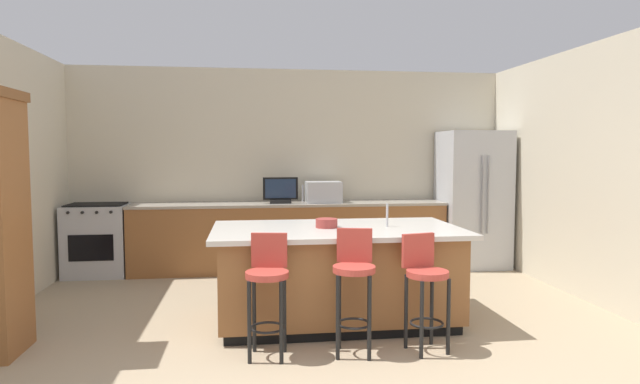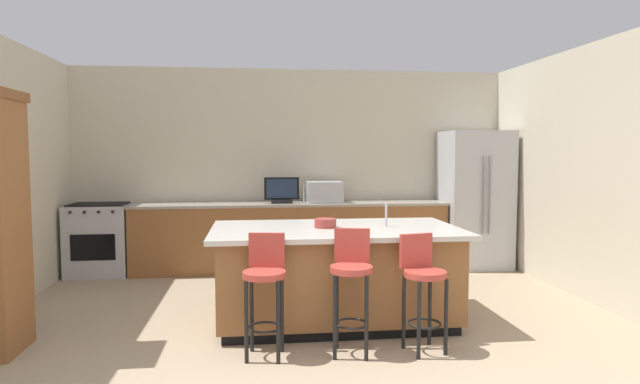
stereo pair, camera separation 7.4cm
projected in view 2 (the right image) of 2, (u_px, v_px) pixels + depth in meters
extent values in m
cube|color=beige|center=(293.00, 168.00, 7.68)|extent=(6.56, 0.12, 2.78)
cube|color=beige|center=(595.00, 173.00, 5.75)|extent=(0.12, 5.04, 2.78)
cube|color=brown|center=(291.00, 238.00, 7.37)|extent=(4.24, 0.60, 0.89)
cube|color=#9E9384|center=(291.00, 204.00, 7.34)|extent=(4.26, 0.62, 0.04)
cube|color=black|center=(335.00, 317.00, 5.14)|extent=(2.09, 1.08, 0.09)
cube|color=brown|center=(335.00, 272.00, 5.11)|extent=(2.17, 1.16, 0.77)
cube|color=beige|center=(336.00, 230.00, 5.08)|extent=(2.33, 1.32, 0.04)
cube|color=#B7BABF|center=(475.00, 199.00, 7.56)|extent=(0.88, 0.76, 1.91)
cylinder|color=gray|center=(484.00, 195.00, 7.14)|extent=(0.02, 0.02, 1.05)
cylinder|color=gray|center=(490.00, 195.00, 7.15)|extent=(0.02, 0.02, 1.05)
cube|color=#B7BABF|center=(100.00, 240.00, 7.07)|extent=(0.78, 0.60, 0.93)
cube|color=black|center=(93.00, 247.00, 6.77)|extent=(0.55, 0.01, 0.33)
cube|color=black|center=(99.00, 204.00, 7.03)|extent=(0.70, 0.50, 0.02)
cylinder|color=black|center=(70.00, 212.00, 6.70)|extent=(0.04, 0.03, 0.04)
cylinder|color=black|center=(84.00, 212.00, 6.72)|extent=(0.04, 0.03, 0.04)
cylinder|color=black|center=(99.00, 212.00, 6.74)|extent=(0.04, 0.03, 0.04)
cylinder|color=black|center=(113.00, 212.00, 6.76)|extent=(0.04, 0.03, 0.04)
cube|color=#B7BABF|center=(325.00, 192.00, 7.38)|extent=(0.48, 0.36, 0.29)
cube|color=black|center=(282.00, 201.00, 7.27)|extent=(0.28, 0.16, 0.05)
cube|color=black|center=(282.00, 188.00, 7.26)|extent=(0.47, 0.05, 0.30)
cube|color=#1E2D47|center=(282.00, 189.00, 7.23)|extent=(0.41, 0.01, 0.26)
cylinder|color=#B2B2B7|center=(304.00, 193.00, 7.45)|extent=(0.02, 0.02, 0.24)
cylinder|color=#B2B2B7|center=(386.00, 215.00, 5.12)|extent=(0.02, 0.02, 0.22)
cylinder|color=#B23D33|center=(264.00, 274.00, 4.19)|extent=(0.34, 0.34, 0.05)
cube|color=#B23D33|center=(267.00, 250.00, 4.33)|extent=(0.29, 0.08, 0.28)
cylinder|color=black|center=(246.00, 322.00, 4.10)|extent=(0.03, 0.03, 0.64)
cylinder|color=black|center=(278.00, 323.00, 4.09)|extent=(0.03, 0.03, 0.64)
cylinder|color=black|center=(252.00, 313.00, 4.34)|extent=(0.03, 0.03, 0.64)
cylinder|color=black|center=(282.00, 313.00, 4.33)|extent=(0.03, 0.03, 0.64)
torus|color=black|center=(265.00, 327.00, 4.22)|extent=(0.28, 0.28, 0.02)
cylinder|color=#B23D33|center=(351.00, 269.00, 4.25)|extent=(0.34, 0.34, 0.05)
cube|color=#B23D33|center=(352.00, 245.00, 4.39)|extent=(0.29, 0.10, 0.28)
cylinder|color=black|center=(335.00, 318.00, 4.17)|extent=(0.03, 0.03, 0.67)
cylinder|color=black|center=(366.00, 319.00, 4.14)|extent=(0.03, 0.03, 0.67)
cylinder|color=black|center=(337.00, 309.00, 4.41)|extent=(0.03, 0.03, 0.67)
cylinder|color=black|center=(367.00, 309.00, 4.39)|extent=(0.03, 0.03, 0.67)
torus|color=black|center=(351.00, 324.00, 4.28)|extent=(0.28, 0.28, 0.02)
cylinder|color=#B23D33|center=(425.00, 274.00, 4.31)|extent=(0.34, 0.34, 0.05)
cube|color=#B23D33|center=(416.00, 250.00, 4.44)|extent=(0.29, 0.10, 0.28)
cylinder|color=black|center=(419.00, 321.00, 4.18)|extent=(0.03, 0.03, 0.62)
cylinder|color=black|center=(446.00, 317.00, 4.26)|extent=(0.03, 0.03, 0.62)
cylinder|color=black|center=(404.00, 312.00, 4.41)|extent=(0.03, 0.03, 0.62)
cylinder|color=black|center=(430.00, 309.00, 4.49)|extent=(0.03, 0.03, 0.62)
torus|color=black|center=(424.00, 324.00, 4.34)|extent=(0.28, 0.28, 0.02)
cylinder|color=#993833|center=(325.00, 223.00, 5.07)|extent=(0.21, 0.21, 0.08)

